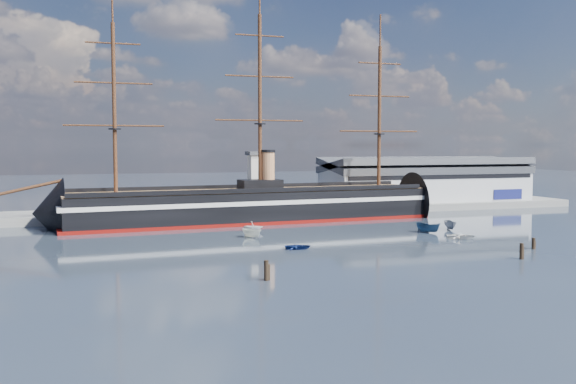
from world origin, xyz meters
name	(u,v)px	position (x,y,z in m)	size (l,w,h in m)	color
ground	(286,232)	(0.00, 40.00, 0.00)	(600.00, 600.00, 0.00)	#202A3B
quay	(278,214)	(10.00, 76.00, 0.00)	(180.00, 18.00, 2.00)	slate
warehouse	(426,180)	(58.00, 80.00, 7.98)	(63.00, 21.00, 11.60)	#B7BABC
quay_tower	(257,179)	(3.00, 73.00, 9.75)	(5.00, 5.00, 15.00)	silver
warship	(245,206)	(-3.56, 60.00, 4.04)	(113.32, 21.33, 53.94)	black
motorboat_a	(252,238)	(-9.13, 34.12, 0.00)	(6.01, 2.20, 2.40)	white
motorboat_b	(298,249)	(-5.10, 17.88, 0.00)	(2.93, 1.17, 1.37)	navy
motorboat_c	(450,230)	(35.61, 31.91, 0.00)	(6.36, 2.33, 2.54)	slate
motorboat_d	(253,231)	(-6.40, 43.14, 0.00)	(6.71, 2.91, 2.46)	white
motorboat_e	(461,239)	(29.83, 19.26, 0.00)	(3.44, 1.37, 1.60)	silver
motorboat_f	(428,233)	(28.41, 29.23, 0.00)	(6.73, 2.47, 2.69)	navy
piling_near_left	(266,281)	(-18.24, -5.95, 0.00)	(0.64, 0.64, 3.51)	black
piling_near_right	(521,259)	(26.01, -3.59, 0.00)	(0.64, 0.64, 3.35)	black
piling_far_right	(533,249)	(34.91, 4.26, 0.00)	(0.64, 0.64, 2.74)	black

